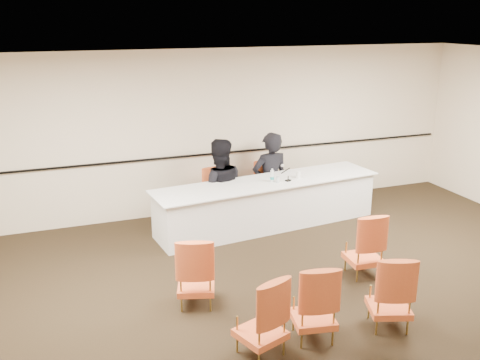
% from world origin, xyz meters
% --- Properties ---
extents(floor, '(10.00, 10.00, 0.00)m').
position_xyz_m(floor, '(0.00, 0.00, 0.00)').
color(floor, black).
rests_on(floor, ground).
extents(ceiling, '(10.00, 10.00, 0.00)m').
position_xyz_m(ceiling, '(0.00, 0.00, 3.00)').
color(ceiling, silver).
rests_on(ceiling, ground).
extents(wall_back, '(10.00, 0.04, 3.00)m').
position_xyz_m(wall_back, '(0.00, 4.00, 1.50)').
color(wall_back, beige).
rests_on(wall_back, ground).
extents(wall_rail, '(9.80, 0.04, 0.03)m').
position_xyz_m(wall_rail, '(0.00, 3.96, 1.10)').
color(wall_rail, black).
rests_on(wall_rail, wall_back).
extents(panel_table, '(4.14, 1.38, 0.82)m').
position_xyz_m(panel_table, '(0.62, 2.86, 0.41)').
color(panel_table, white).
rests_on(panel_table, ground).
extents(panelist_main, '(0.75, 0.52, 1.97)m').
position_xyz_m(panelist_main, '(0.93, 3.49, 0.54)').
color(panelist_main, black).
rests_on(panelist_main, ground).
extents(panelist_main_chair, '(0.55, 0.55, 0.95)m').
position_xyz_m(panelist_main_chair, '(0.93, 3.49, 0.47)').
color(panelist_main_chair, '#DB4A27').
rests_on(panelist_main_chair, ground).
extents(panelist_second, '(1.06, 0.89, 1.94)m').
position_xyz_m(panelist_second, '(-0.10, 3.38, 0.54)').
color(panelist_second, black).
rests_on(panelist_second, ground).
extents(panelist_second_chair, '(0.55, 0.55, 0.95)m').
position_xyz_m(panelist_second_chair, '(-0.10, 3.38, 0.47)').
color(panelist_second_chair, '#DB4A27').
rests_on(panelist_second_chair, ground).
extents(papers, '(0.30, 0.22, 0.00)m').
position_xyz_m(papers, '(1.18, 2.90, 0.82)').
color(papers, silver).
rests_on(papers, panel_table).
extents(microphone, '(0.16, 0.22, 0.28)m').
position_xyz_m(microphone, '(0.95, 2.76, 0.95)').
color(microphone, black).
rests_on(microphone, panel_table).
extents(water_bottle, '(0.08, 0.08, 0.23)m').
position_xyz_m(water_bottle, '(0.68, 2.82, 0.93)').
color(water_bottle, teal).
rests_on(water_bottle, panel_table).
extents(drinking_glass, '(0.07, 0.07, 0.10)m').
position_xyz_m(drinking_glass, '(0.75, 2.75, 0.87)').
color(drinking_glass, silver).
rests_on(drinking_glass, panel_table).
extents(coffee_cup, '(0.09, 0.09, 0.13)m').
position_xyz_m(coffee_cup, '(1.19, 2.86, 0.88)').
color(coffee_cup, white).
rests_on(coffee_cup, panel_table).
extents(aud_chair_front_left, '(0.63, 0.63, 0.95)m').
position_xyz_m(aud_chair_front_left, '(-1.29, 0.71, 0.47)').
color(aud_chair_front_left, '#DB4A27').
rests_on(aud_chair_front_left, ground).
extents(aud_chair_front_right, '(0.54, 0.54, 0.95)m').
position_xyz_m(aud_chair_front_right, '(1.16, 0.68, 0.47)').
color(aud_chair_front_right, '#DB4A27').
rests_on(aud_chair_front_right, ground).
extents(aud_chair_back_left, '(0.64, 0.64, 0.95)m').
position_xyz_m(aud_chair_back_left, '(-0.92, -0.54, 0.47)').
color(aud_chair_back_left, '#DB4A27').
rests_on(aud_chair_back_left, ground).
extents(aud_chair_back_mid, '(0.59, 0.59, 0.95)m').
position_xyz_m(aud_chair_back_mid, '(-0.25, -0.47, 0.47)').
color(aud_chair_back_mid, '#DB4A27').
rests_on(aud_chair_back_mid, ground).
extents(aud_chair_back_right, '(0.64, 0.64, 0.95)m').
position_xyz_m(aud_chair_back_right, '(0.70, -0.57, 0.47)').
color(aud_chair_back_right, '#DB4A27').
rests_on(aud_chair_back_right, ground).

